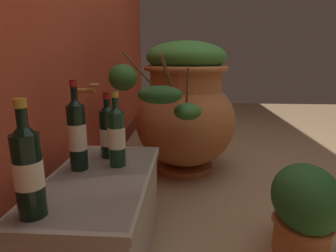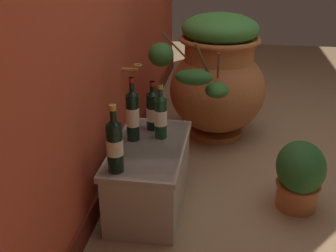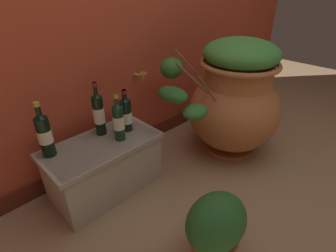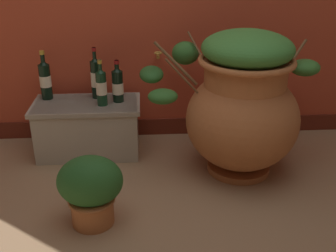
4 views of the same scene
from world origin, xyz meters
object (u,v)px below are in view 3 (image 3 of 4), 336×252
terracotta_urn (234,99)px  wine_bottle_right (99,113)px  wine_bottle_middle (119,120)px  wine_bottle_back (44,133)px  wine_bottle_left (126,113)px  potted_shrub (215,228)px

terracotta_urn → wine_bottle_right: bearing=156.0°
wine_bottle_middle → wine_bottle_back: wine_bottle_back is taller
terracotta_urn → wine_bottle_back: size_ratio=3.49×
wine_bottle_back → wine_bottle_middle: bearing=-20.9°
wine_bottle_left → wine_bottle_middle: 0.12m
terracotta_urn → potted_shrub: (-0.88, -0.50, -0.25)m
wine_bottle_back → terracotta_urn: bearing=-18.2°
wine_bottle_right → wine_bottle_middle: bearing=-71.8°
terracotta_urn → potted_shrub: 1.04m
wine_bottle_middle → wine_bottle_back: size_ratio=0.92×
wine_bottle_middle → potted_shrub: wine_bottle_middle is taller
terracotta_urn → wine_bottle_back: (-1.26, 0.41, 0.06)m
terracotta_urn → wine_bottle_right: size_ratio=3.31×
potted_shrub → wine_bottle_back: bearing=112.5°
wine_bottle_left → wine_bottle_right: 0.17m
wine_bottle_back → potted_shrub: 1.03m
wine_bottle_left → potted_shrub: size_ratio=0.74×
terracotta_urn → wine_bottle_middle: bearing=163.0°
wine_bottle_right → terracotta_urn: bearing=-24.0°
wine_bottle_left → terracotta_urn: bearing=-23.1°
terracotta_urn → wine_bottle_left: terracotta_urn is taller
wine_bottle_right → wine_bottle_back: wine_bottle_right is taller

